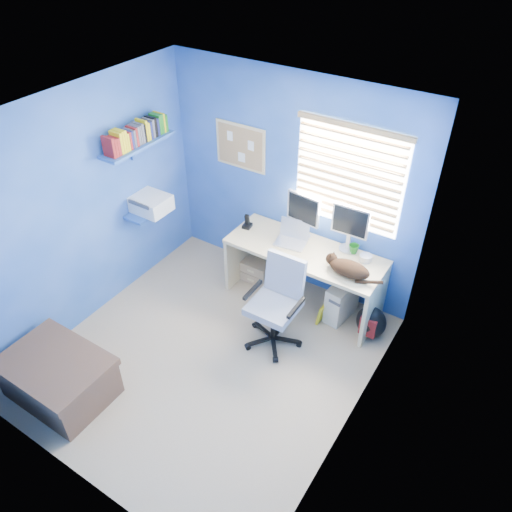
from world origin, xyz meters
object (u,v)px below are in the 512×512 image
Objects in this scene: cat at (350,269)px; tower_pc at (342,300)px; laptop at (291,235)px; desk at (303,277)px; office_chair at (276,313)px.

cat is 0.62m from tower_pc.
desk is at bearing -16.02° from laptop.
cat is at bearing 45.43° from office_chair.
tower_pc is (-0.09, 0.16, -0.59)m from cat.
cat is (0.76, -0.16, -0.03)m from laptop.
office_chair is (-0.44, -0.70, 0.14)m from tower_pc.
laptop is (-0.20, 0.02, 0.48)m from desk.
cat is at bearing -20.70° from laptop.
laptop reaches higher than desk.
laptop is at bearing 173.16° from desk.
desk is 3.85× the size of tower_pc.
tower_pc is at bearing 129.14° from cat.
desk is 0.67m from office_chair.
tower_pc is 0.46× the size of office_chair.
tower_pc is (0.47, 0.03, -0.14)m from desk.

